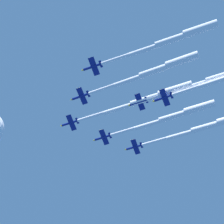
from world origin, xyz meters
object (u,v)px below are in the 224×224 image
jet_lead (148,99)px  jet_port_inner (155,70)px  jet_port_mid (172,39)px  jet_starboard_inner (174,116)px  jet_starboard_mid (207,126)px

jet_lead → jet_port_inner: 16.64m
jet_lead → jet_port_mid: (2.39, -33.31, -1.36)m
jet_lead → jet_starboard_inner: bearing=23.3°
jet_starboard_inner → jet_port_inner: bearing=-123.4°
jet_port_mid → jet_starboard_mid: jet_starboard_mid is taller
jet_starboard_inner → jet_starboard_mid: size_ratio=0.98×
jet_lead → jet_starboard_inner: (14.57, 6.27, -2.08)m
jet_lead → jet_starboard_mid: size_ratio=1.05×
jet_lead → jet_starboard_mid: bearing=18.3°
jet_starboard_inner → jet_port_mid: (-12.18, -39.59, 0.73)m
jet_starboard_inner → jet_port_mid: size_ratio=1.02×
jet_lead → jet_port_inner: bearing=-91.8°
jet_port_mid → jet_starboard_mid: bearing=55.4°
jet_port_mid → jet_port_inner: bearing=99.9°
jet_starboard_inner → jet_starboard_mid: 18.83m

